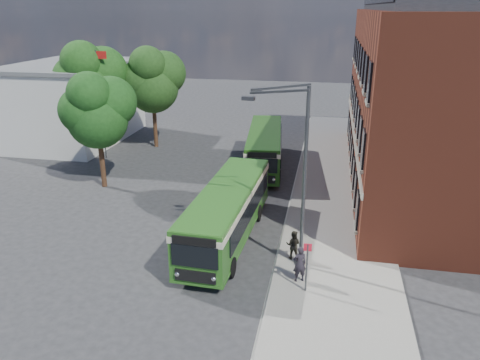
# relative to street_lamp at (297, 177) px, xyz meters

# --- Properties ---
(ground) EXTENTS (120.00, 120.00, 0.00)m
(ground) POSITION_rel_street_lamp_xyz_m (-4.84, 2.00, -4.79)
(ground) COLOR #2B2B2E
(ground) RESTS_ON ground
(pavement) EXTENTS (6.00, 48.00, 0.15)m
(pavement) POSITION_rel_street_lamp_xyz_m (2.16, 10.00, -4.72)
(pavement) COLOR gray
(pavement) RESTS_ON ground
(kerb_line) EXTENTS (0.12, 48.00, 0.01)m
(kerb_line) POSITION_rel_street_lamp_xyz_m (-0.89, 10.00, -4.79)
(kerb_line) COLOR beige
(kerb_line) RESTS_ON ground
(brick_office) EXTENTS (12.10, 26.00, 14.20)m
(brick_office) POSITION_rel_street_lamp_xyz_m (9.16, 14.00, 2.18)
(brick_office) COLOR maroon
(brick_office) RESTS_ON ground
(white_building) EXTENTS (9.40, 13.40, 7.30)m
(white_building) POSITION_rel_street_lamp_xyz_m (-22.84, 20.00, -1.13)
(white_building) COLOR silver
(white_building) RESTS_ON ground
(flagpole) EXTENTS (0.95, 0.10, 9.00)m
(flagpole) POSITION_rel_street_lamp_xyz_m (-17.29, 15.00, 0.15)
(flagpole) COLOR #3C3E41
(flagpole) RESTS_ON ground
(street_lamp) EXTENTS (2.96, 2.38, 9.00)m
(street_lamp) POSITION_rel_street_lamp_xyz_m (0.00, 0.00, 0.00)
(street_lamp) COLOR #3C3E41
(street_lamp) RESTS_ON ground
(bus_stop_sign) EXTENTS (0.35, 0.08, 2.52)m
(bus_stop_sign) POSITION_rel_street_lamp_xyz_m (0.76, -2.20, -3.28)
(bus_stop_sign) COLOR #3C3E41
(bus_stop_sign) RESTS_ON ground
(bus_front) EXTENTS (3.03, 11.36, 3.02)m
(bus_front) POSITION_rel_street_lamp_xyz_m (-3.84, 2.30, -2.96)
(bus_front) COLOR #2B651F
(bus_front) RESTS_ON ground
(bus_rear) EXTENTS (3.73, 11.43, 3.02)m
(bus_rear) POSITION_rel_street_lamp_xyz_m (-3.63, 15.19, -2.96)
(bus_rear) COLOR #225116
(bus_rear) RESTS_ON ground
(pedestrian_a) EXTENTS (0.77, 0.66, 1.77)m
(pedestrian_a) POSITION_rel_street_lamp_xyz_m (0.41, -1.43, -3.75)
(pedestrian_a) COLOR black
(pedestrian_a) RESTS_ON pavement
(pedestrian_b) EXTENTS (0.78, 0.62, 1.53)m
(pedestrian_b) POSITION_rel_street_lamp_xyz_m (-0.06, 0.60, -3.87)
(pedestrian_b) COLOR black
(pedestrian_b) RESTS_ON pavement
(tree_left) EXTENTS (4.91, 4.67, 8.29)m
(tree_left) POSITION_rel_street_lamp_xyz_m (-14.29, 8.57, 0.84)
(tree_left) COLOR #372314
(tree_left) RESTS_ON ground
(tree_mid) EXTENTS (5.75, 5.47, 9.72)m
(tree_mid) POSITION_rel_street_lamp_xyz_m (-18.71, 16.12, 1.80)
(tree_mid) COLOR #372314
(tree_mid) RESTS_ON ground
(tree_right) EXTENTS (5.41, 5.14, 9.14)m
(tree_right) POSITION_rel_street_lamp_xyz_m (-14.26, 19.03, 1.41)
(tree_right) COLOR #372314
(tree_right) RESTS_ON ground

